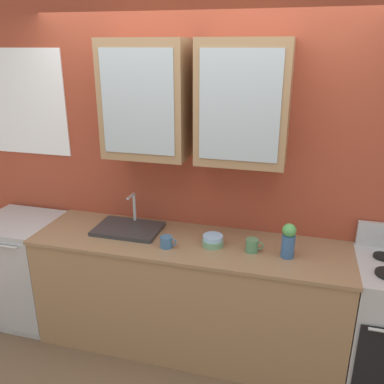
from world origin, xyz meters
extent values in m
plane|color=brown|center=(0.00, 0.00, 0.00)|extent=(10.00, 10.00, 0.00)
cube|color=#993D28|center=(0.00, 0.37, 1.34)|extent=(4.73, 0.10, 2.68)
cube|color=#93704C|center=(-0.34, 0.15, 1.91)|extent=(0.61, 0.34, 0.82)
cube|color=#9EADB7|center=(-0.34, -0.02, 1.91)|extent=(0.51, 0.01, 0.70)
cube|color=#93704C|center=(0.34, 0.15, 1.91)|extent=(0.61, 0.34, 0.82)
cube|color=#9EADB7|center=(0.34, -0.02, 1.91)|extent=(0.51, 0.01, 0.70)
cube|color=white|center=(-1.47, 0.31, 1.83)|extent=(0.74, 0.01, 0.85)
cube|color=#93704C|center=(0.00, 0.00, 0.44)|extent=(2.32, 0.62, 0.89)
cube|color=#8C6B4C|center=(0.00, 0.00, 0.90)|extent=(2.34, 0.64, 0.03)
cylinder|color=black|center=(1.34, 0.12, 0.92)|extent=(0.12, 0.12, 0.02)
cube|color=#2D2D30|center=(-0.50, 0.06, 0.93)|extent=(0.50, 0.34, 0.03)
cylinder|color=#ADAFB5|center=(-0.50, 0.20, 1.05)|extent=(0.02, 0.02, 0.23)
cylinder|color=#ADAFB5|center=(-0.50, 0.14, 1.17)|extent=(0.02, 0.12, 0.02)
cylinder|color=#669972|center=(0.19, -0.01, 0.94)|extent=(0.15, 0.15, 0.05)
cylinder|color=#8CB7E0|center=(0.19, -0.01, 0.97)|extent=(0.14, 0.14, 0.04)
cylinder|color=#33598C|center=(0.71, -0.04, 0.99)|extent=(0.09, 0.09, 0.16)
sphere|color=#4C994C|center=(0.71, -0.04, 1.11)|extent=(0.09, 0.09, 0.09)
cylinder|color=#38608C|center=(-0.13, -0.13, 0.95)|extent=(0.09, 0.09, 0.08)
torus|color=#38608C|center=(-0.07, -0.13, 0.96)|extent=(0.05, 0.01, 0.05)
cylinder|color=#4C7F59|center=(0.47, -0.03, 0.96)|extent=(0.09, 0.09, 0.09)
torus|color=#4C7F59|center=(0.52, -0.03, 0.96)|extent=(0.06, 0.01, 0.06)
cube|color=#ADAFB5|center=(-1.46, 0.00, 0.46)|extent=(0.62, 0.59, 0.91)
cube|color=#ADAFB5|center=(-1.46, -0.30, 0.46)|extent=(0.58, 0.01, 0.82)
camera|label=1|loc=(0.73, -2.59, 2.28)|focal=38.13mm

